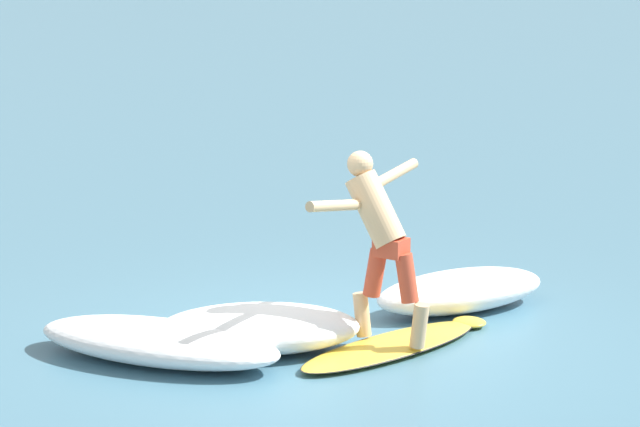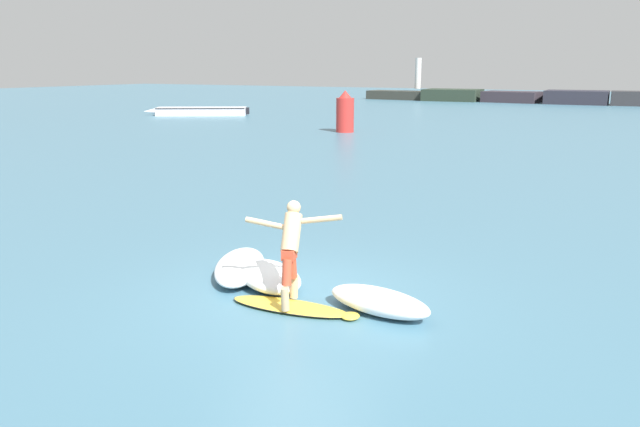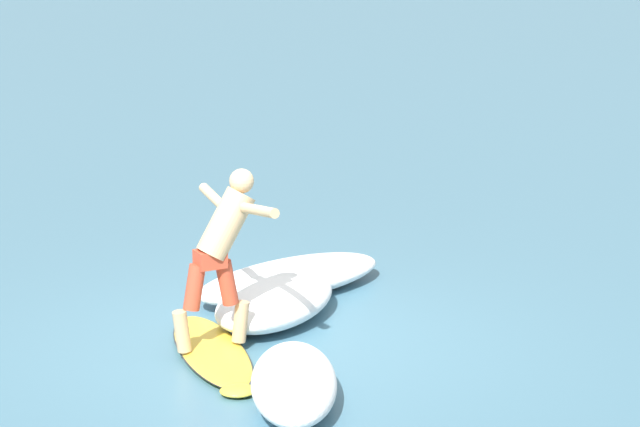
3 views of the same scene
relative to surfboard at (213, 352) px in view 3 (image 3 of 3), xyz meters
name	(u,v)px [view 3 (image 3 of 3)]	position (x,y,z in m)	size (l,w,h in m)	color
ground_plane	(269,345)	(-0.22, 0.54, -0.04)	(200.00, 200.00, 0.00)	teal
surfboard	(213,352)	(0.00, 0.00, 0.00)	(2.23, 0.80, 0.22)	yellow
surfer	(223,243)	(-0.08, 0.12, 1.00)	(1.54, 0.91, 1.62)	tan
wave_foam_at_tail	(289,278)	(-1.73, 0.99, 0.12)	(1.83, 2.37, 0.32)	white
wave_foam_at_nose	(294,383)	(1.28, 0.53, 0.15)	(1.86, 0.98, 0.38)	white
wave_foam_beside	(275,301)	(-0.91, 0.71, 0.15)	(1.98, 1.77, 0.39)	white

